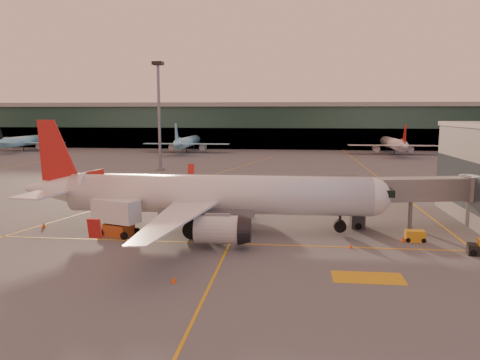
# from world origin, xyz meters

# --- Properties ---
(ground) EXTENTS (600.00, 600.00, 0.00)m
(ground) POSITION_xyz_m (0.00, 0.00, 0.00)
(ground) COLOR #4C4F54
(ground) RESTS_ON ground
(taxi_markings) EXTENTS (100.12, 173.00, 0.01)m
(taxi_markings) POSITION_xyz_m (-7.32, 44.49, 0.01)
(taxi_markings) COLOR gold
(taxi_markings) RESTS_ON ground
(terminal) EXTENTS (400.00, 20.00, 17.60)m
(terminal) POSITION_xyz_m (0.00, 141.79, 8.76)
(terminal) COLOR #19382D
(terminal) RESTS_ON ground
(mast_west_near) EXTENTS (2.40, 2.40, 25.60)m
(mast_west_near) POSITION_xyz_m (-20.00, 66.00, 14.86)
(mast_west_near) COLOR slate
(mast_west_near) RESTS_ON ground
(distant_aircraft_row) EXTENTS (225.00, 34.00, 13.00)m
(distant_aircraft_row) POSITION_xyz_m (-53.75, 118.00, 0.00)
(distant_aircraft_row) COLOR #8DD6ED
(distant_aircraft_row) RESTS_ON ground
(main_airplane) EXTENTS (43.02, 38.67, 13.00)m
(main_airplane) POSITION_xyz_m (1.56, 9.84, 4.23)
(main_airplane) COLOR silver
(main_airplane) RESTS_ON ground
(jet_bridge) EXTENTS (20.23, 7.24, 6.26)m
(jet_bridge) POSITION_xyz_m (27.04, 14.59, 4.36)
(jet_bridge) COLOR slate
(jet_bridge) RESTS_ON ground
(catering_truck) EXTENTS (5.82, 3.96, 4.16)m
(catering_truck) POSITION_xyz_m (-8.19, 6.97, 2.36)
(catering_truck) COLOR #A54317
(catering_truck) RESTS_ON ground
(gpu_cart) EXTENTS (2.12, 1.26, 1.21)m
(gpu_cart) POSITION_xyz_m (24.85, 8.12, 0.59)
(gpu_cart) COLOR orange
(gpu_cart) RESTS_ON ground
(cone_nose) EXTENTS (0.45, 0.45, 0.57)m
(cone_nose) POSITION_xyz_m (23.61, 7.93, 0.28)
(cone_nose) COLOR #E1490B
(cone_nose) RESTS_ON ground
(cone_tail) EXTENTS (0.50, 0.50, 0.64)m
(cone_tail) POSITION_xyz_m (-18.38, 9.36, 0.31)
(cone_tail) COLOR #E1490B
(cone_tail) RESTS_ON ground
(cone_wing_right) EXTENTS (0.47, 0.47, 0.60)m
(cone_wing_right) POSITION_xyz_m (1.96, -6.94, 0.29)
(cone_wing_right) COLOR #E1490B
(cone_wing_right) RESTS_ON ground
(cone_wing_left) EXTENTS (0.42, 0.42, 0.54)m
(cone_wing_left) POSITION_xyz_m (0.13, 28.65, 0.26)
(cone_wing_left) COLOR #E1490B
(cone_wing_left) RESTS_ON ground
(cone_fwd) EXTENTS (0.38, 0.38, 0.48)m
(cone_fwd) POSITION_xyz_m (17.64, 4.81, 0.23)
(cone_fwd) COLOR #E1490B
(cone_fwd) RESTS_ON ground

